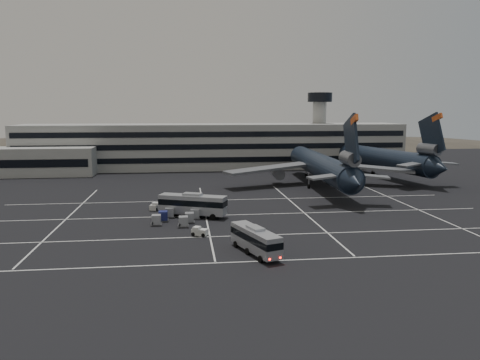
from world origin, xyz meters
name	(u,v)px	position (x,y,z in m)	size (l,w,h in m)	color
ground	(242,220)	(0.00, 0.00, 0.00)	(260.00, 260.00, 0.00)	black
lane_markings	(247,219)	(0.95, 0.72, 0.01)	(90.00, 55.62, 0.01)	silver
terminal	(205,147)	(-2.95, 71.14, 6.93)	(125.00, 26.00, 24.00)	gray
hills	(236,167)	(17.99, 170.00, -12.07)	(352.00, 180.00, 44.00)	#38332B
trijet_main	(321,166)	(23.05, 31.11, 5.25)	(47.42, 57.62, 18.08)	black
trijet_far	(376,157)	(44.12, 48.55, 5.43)	(20.55, 57.38, 18.08)	black
bus_near	(255,239)	(-0.54, -18.82, 1.98)	(5.61, 10.46, 3.62)	#9C9EA5
bus_far	(193,204)	(-8.26, 3.37, 2.31)	(12.11, 7.18, 4.23)	#9C9EA5
tug_a	(155,207)	(-15.24, 9.73, 0.67)	(2.07, 2.67, 1.52)	silver
tug_b	(200,232)	(-7.39, -9.22, 0.64)	(2.62, 2.25, 1.45)	silver
uld_cluster	(182,214)	(-10.13, 2.44, 0.84)	(10.68, 14.67, 1.73)	#2D2D30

